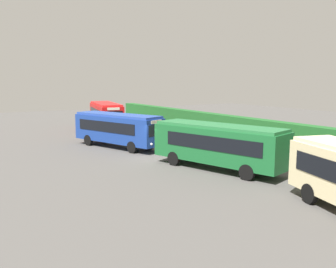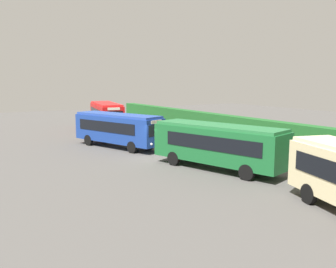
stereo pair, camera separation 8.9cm
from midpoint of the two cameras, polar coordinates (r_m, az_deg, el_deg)
name	(u,v)px [view 1 (the left image)]	position (r m, az deg, el deg)	size (l,w,h in m)	color
ground_plane	(160,158)	(28.86, -1.29, -3.73)	(100.61, 100.61, 0.00)	#514F4C
bus_red	(106,115)	(45.38, -9.70, 3.00)	(9.73, 4.23, 3.32)	red
bus_blue	(118,128)	(33.36, -7.91, 0.92)	(9.53, 5.31, 3.06)	navy
bus_green	(218,144)	(25.14, 7.66, -1.48)	(9.88, 5.20, 3.07)	#19602D
person_left	(77,123)	(45.09, -13.97, 1.73)	(0.49, 0.49, 1.94)	black
hedge_row	(269,133)	(35.92, 15.33, 0.22)	(62.31, 1.28, 2.29)	#1F5D25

